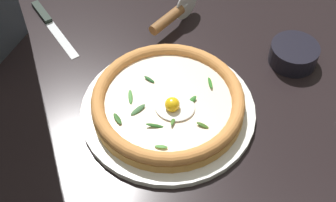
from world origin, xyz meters
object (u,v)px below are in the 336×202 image
(side_bowl, at_px, (294,54))
(pizza_cutter, at_px, (172,15))
(table_knife, at_px, (48,21))
(pizza, at_px, (168,102))

(side_bowl, distance_m, pizza_cutter, 0.26)
(pizza_cutter, xyz_separation_m, table_knife, (-0.26, -0.07, -0.03))
(pizza, bearing_deg, table_knife, 155.91)
(side_bowl, bearing_deg, pizza, -132.61)
(pizza_cutter, distance_m, table_knife, 0.27)
(pizza_cutter, bearing_deg, side_bowl, -2.72)
(table_knife, bearing_deg, pizza_cutter, 15.40)
(pizza, bearing_deg, side_bowl, 47.39)
(table_knife, bearing_deg, side_bowl, 6.53)
(pizza_cutter, bearing_deg, table_knife, -164.60)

